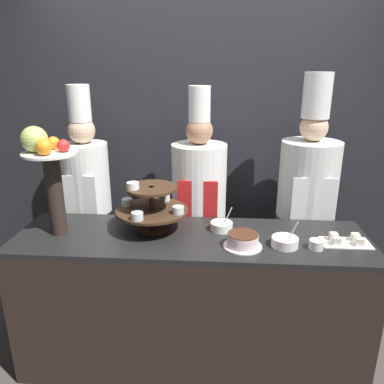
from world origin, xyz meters
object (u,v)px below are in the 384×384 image
(cake_round, at_px, (243,241))
(cake_square_tray, at_px, (346,241))
(cup_white, at_px, (316,245))
(fruit_pedestal, at_px, (48,166))
(serving_bowl_far, at_px, (222,226))
(chef_left, at_px, (88,197))
(chef_center_right, at_px, (306,199))
(chef_center_left, at_px, (199,202))
(tiered_stand, at_px, (151,206))
(serving_bowl_near, at_px, (285,242))

(cake_round, bearing_deg, cake_square_tray, 8.26)
(cup_white, bearing_deg, fruit_pedestal, 176.28)
(serving_bowl_far, bearing_deg, cup_white, -22.51)
(cup_white, distance_m, chef_left, 1.67)
(fruit_pedestal, relative_size, chef_center_right, 0.36)
(cake_square_tray, relative_size, chef_center_left, 0.16)
(chef_left, bearing_deg, fruit_pedestal, -92.08)
(cake_round, distance_m, cup_white, 0.41)
(cake_square_tray, bearing_deg, chef_center_right, 101.50)
(cup_white, distance_m, chef_center_right, 0.65)
(fruit_pedestal, relative_size, cup_white, 8.23)
(fruit_pedestal, relative_size, cake_square_tray, 2.37)
(cup_white, height_order, cake_square_tray, cup_white)
(fruit_pedestal, bearing_deg, cake_square_tray, -0.56)
(fruit_pedestal, bearing_deg, cake_round, -5.22)
(cake_round, relative_size, chef_center_left, 0.13)
(tiered_stand, xyz_separation_m, serving_bowl_far, (0.44, 0.03, -0.14))
(cup_white, xyz_separation_m, serving_bowl_near, (-0.17, 0.02, 0.00))
(cake_round, xyz_separation_m, serving_bowl_far, (-0.12, 0.22, -0.01))
(tiered_stand, xyz_separation_m, fruit_pedestal, (-0.59, -0.09, 0.26))
(serving_bowl_near, relative_size, chef_left, 0.09)
(cake_square_tray, xyz_separation_m, serving_bowl_far, (-0.72, 0.14, 0.01))
(fruit_pedestal, height_order, cake_round, fruit_pedestal)
(chef_center_left, bearing_deg, chef_center_right, 0.01)
(serving_bowl_near, relative_size, chef_center_left, 0.09)
(chef_center_left, bearing_deg, fruit_pedestal, -147.91)
(tiered_stand, distance_m, serving_bowl_near, 0.83)
(cup_white, distance_m, cake_square_tray, 0.21)
(cup_white, relative_size, cake_square_tray, 0.29)
(tiered_stand, xyz_separation_m, cup_white, (0.97, -0.19, -0.14))
(serving_bowl_near, distance_m, chef_center_left, 0.81)
(serving_bowl_far, bearing_deg, chef_center_right, 34.41)
(tiered_stand, distance_m, fruit_pedestal, 0.65)
(tiered_stand, relative_size, cake_square_tray, 1.61)
(chef_center_right, bearing_deg, chef_center_left, -179.99)
(fruit_pedestal, distance_m, chef_center_left, 1.09)
(chef_left, bearing_deg, chef_center_right, -0.00)
(cup_white, distance_m, serving_bowl_far, 0.58)
(serving_bowl_near, bearing_deg, tiered_stand, 168.10)
(chef_center_left, bearing_deg, cake_round, -65.97)
(fruit_pedestal, relative_size, cake_round, 2.99)
(tiered_stand, bearing_deg, chef_center_left, 59.08)
(chef_center_left, height_order, chef_center_right, chef_center_right)
(tiered_stand, xyz_separation_m, serving_bowl_near, (0.80, -0.17, -0.14))
(serving_bowl_near, distance_m, chef_center_right, 0.67)
(fruit_pedestal, xyz_separation_m, serving_bowl_near, (1.39, -0.08, -0.40))
(serving_bowl_near, bearing_deg, fruit_pedestal, 176.65)
(cake_square_tray, distance_m, chef_left, 1.82)
(fruit_pedestal, bearing_deg, chef_left, 87.92)
(tiered_stand, relative_size, serving_bowl_near, 2.85)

